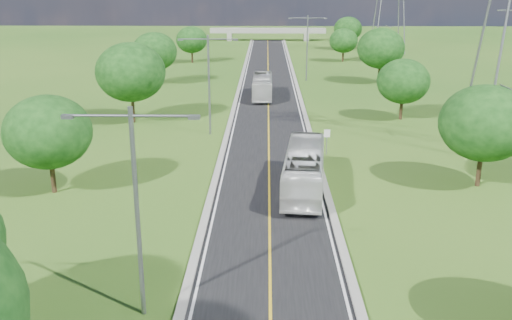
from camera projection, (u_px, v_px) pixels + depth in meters
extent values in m
plane|color=#275417|center=(268.00, 104.00, 72.67)|extent=(260.00, 260.00, 0.00)
cube|color=black|center=(268.00, 95.00, 78.38)|extent=(8.00, 150.00, 0.06)
cube|color=gray|center=(237.00, 94.00, 78.44)|extent=(0.50, 150.00, 0.22)
cube|color=gray|center=(299.00, 94.00, 78.28)|extent=(0.50, 150.00, 0.22)
cylinder|color=slate|center=(327.00, 142.00, 51.24)|extent=(0.08, 0.08, 2.40)
cube|color=white|center=(327.00, 133.00, 50.97)|extent=(0.55, 0.04, 0.70)
cube|color=gray|center=(230.00, 37.00, 148.82)|extent=(1.20, 3.00, 2.00)
cube|color=gray|center=(306.00, 37.00, 148.46)|extent=(1.20, 3.00, 2.00)
cube|color=gray|center=(268.00, 31.00, 148.16)|extent=(30.00, 3.00, 1.20)
cylinder|color=slate|center=(137.00, 216.00, 25.51)|extent=(0.22, 0.22, 10.00)
cylinder|color=slate|center=(98.00, 116.00, 24.15)|extent=(2.80, 0.12, 0.12)
cylinder|color=slate|center=(164.00, 116.00, 24.10)|extent=(2.80, 0.12, 0.12)
cube|color=slate|center=(67.00, 117.00, 24.19)|extent=(0.50, 0.25, 0.18)
cube|color=slate|center=(194.00, 117.00, 24.09)|extent=(0.50, 0.25, 0.18)
cylinder|color=slate|center=(209.00, 86.00, 56.97)|extent=(0.22, 0.22, 10.00)
cylinder|color=slate|center=(194.00, 39.00, 55.61)|extent=(2.80, 0.12, 0.12)
cylinder|color=slate|center=(222.00, 39.00, 55.56)|extent=(2.80, 0.12, 0.12)
cube|color=slate|center=(180.00, 40.00, 55.65)|extent=(0.50, 0.25, 0.18)
cube|color=slate|center=(236.00, 40.00, 55.55)|extent=(0.50, 0.25, 0.18)
cylinder|color=slate|center=(307.00, 48.00, 88.22)|extent=(0.22, 0.22, 10.00)
cylinder|color=slate|center=(299.00, 18.00, 86.86)|extent=(2.80, 0.12, 0.12)
cylinder|color=slate|center=(317.00, 18.00, 86.81)|extent=(2.80, 0.12, 0.12)
cube|color=slate|center=(290.00, 18.00, 86.90)|extent=(0.50, 0.25, 0.18)
cube|color=slate|center=(326.00, 18.00, 86.80)|extent=(0.50, 0.25, 0.18)
cylinder|color=black|center=(53.00, 175.00, 42.04)|extent=(0.36, 0.36, 2.70)
ellipsoid|color=#0F360E|center=(48.00, 132.00, 41.05)|extent=(6.30, 6.30, 5.36)
cylinder|color=black|center=(133.00, 108.00, 62.92)|extent=(0.36, 0.36, 3.24)
ellipsoid|color=#0F360E|center=(131.00, 72.00, 61.73)|extent=(7.56, 7.56, 6.43)
cylinder|color=black|center=(156.00, 75.00, 85.89)|extent=(0.36, 0.36, 2.88)
ellipsoid|color=#0F360E|center=(154.00, 51.00, 84.83)|extent=(6.72, 6.72, 5.71)
cylinder|color=black|center=(192.00, 56.00, 108.78)|extent=(0.36, 0.36, 2.52)
ellipsoid|color=#0F360E|center=(192.00, 40.00, 107.85)|extent=(5.88, 5.88, 5.00)
cylinder|color=black|center=(479.00, 168.00, 43.35)|extent=(0.36, 0.36, 2.88)
ellipsoid|color=#0F360E|center=(485.00, 123.00, 42.29)|extent=(6.72, 6.72, 5.71)
cylinder|color=black|center=(401.00, 108.00, 64.40)|extent=(0.36, 0.36, 2.52)
ellipsoid|color=#0F360E|center=(403.00, 81.00, 63.47)|extent=(5.88, 5.88, 5.00)
cylinder|color=black|center=(379.00, 73.00, 87.16)|extent=(0.36, 0.36, 3.06)
ellipsoid|color=#0F360E|center=(381.00, 48.00, 86.04)|extent=(7.14, 7.14, 6.07)
cylinder|color=black|center=(343.00, 56.00, 110.20)|extent=(0.36, 0.36, 2.34)
ellipsoid|color=#0F360E|center=(344.00, 41.00, 109.34)|extent=(5.46, 5.46, 4.64)
cylinder|color=black|center=(347.00, 44.00, 129.15)|extent=(0.36, 0.36, 2.70)
ellipsoid|color=#0F360E|center=(348.00, 29.00, 128.15)|extent=(6.30, 6.30, 5.36)
imported|color=silver|center=(304.00, 169.00, 42.30)|extent=(3.92, 11.96, 3.27)
imported|color=silver|center=(262.00, 86.00, 76.09)|extent=(2.55, 10.71, 2.98)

